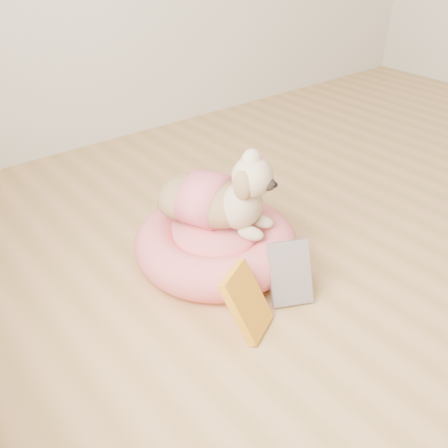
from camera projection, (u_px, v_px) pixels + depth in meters
pet_bed at (216, 243)px, 1.92m from camera, size 0.62×0.62×0.16m
dog at (219, 184)px, 1.79m from camera, size 0.47×0.54×0.33m
book_yellow at (247, 302)px, 1.58m from camera, size 0.20×0.19×0.22m
book_white at (290, 273)px, 1.72m from camera, size 0.19×0.18×0.21m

